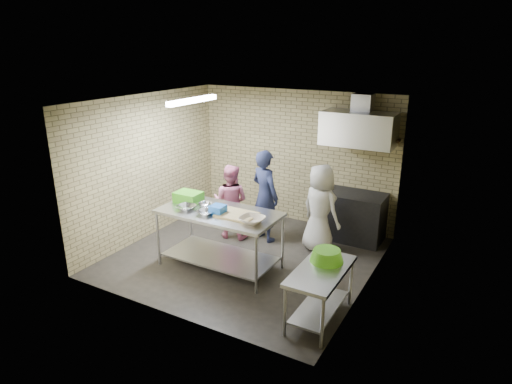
{
  "coord_description": "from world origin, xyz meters",
  "views": [
    {
      "loc": [
        3.56,
        -5.97,
        3.54
      ],
      "look_at": [
        0.1,
        0.2,
        1.15
      ],
      "focal_mm": 30.92,
      "sensor_mm": 36.0,
      "label": 1
    }
  ],
  "objects_px": {
    "side_counter": "(320,294)",
    "stove": "(351,216)",
    "green_basin": "(327,255)",
    "bottle_red": "(364,131)",
    "woman_white": "(320,209)",
    "green_crate": "(188,197)",
    "blue_tub": "(218,210)",
    "woman_pink": "(231,201)",
    "man_navy": "(265,196)",
    "prep_table": "(220,239)"
  },
  "relations": [
    {
      "from": "side_counter",
      "to": "stove",
      "type": "height_order",
      "value": "stove"
    },
    {
      "from": "green_basin",
      "to": "stove",
      "type": "bearing_deg",
      "value": 99.76
    },
    {
      "from": "bottle_red",
      "to": "woman_white",
      "type": "bearing_deg",
      "value": -110.38
    },
    {
      "from": "side_counter",
      "to": "green_basin",
      "type": "distance_m",
      "value": 0.52
    },
    {
      "from": "green_crate",
      "to": "woman_white",
      "type": "distance_m",
      "value": 2.29
    },
    {
      "from": "blue_tub",
      "to": "woman_pink",
      "type": "relative_size",
      "value": 0.15
    },
    {
      "from": "blue_tub",
      "to": "green_basin",
      "type": "xyz_separation_m",
      "value": [
        1.92,
        -0.24,
        -0.22
      ]
    },
    {
      "from": "man_navy",
      "to": "blue_tub",
      "type": "bearing_deg",
      "value": 107.85
    },
    {
      "from": "blue_tub",
      "to": "man_navy",
      "type": "xyz_separation_m",
      "value": [
        0.08,
        1.43,
        -0.19
      ]
    },
    {
      "from": "stove",
      "to": "bottle_red",
      "type": "distance_m",
      "value": 1.6
    },
    {
      "from": "bottle_red",
      "to": "woman_white",
      "type": "height_order",
      "value": "bottle_red"
    },
    {
      "from": "green_crate",
      "to": "man_navy",
      "type": "relative_size",
      "value": 0.25
    },
    {
      "from": "green_basin",
      "to": "woman_white",
      "type": "distance_m",
      "value": 1.87
    },
    {
      "from": "side_counter",
      "to": "bottle_red",
      "type": "relative_size",
      "value": 6.67
    },
    {
      "from": "blue_tub",
      "to": "bottle_red",
      "type": "bearing_deg",
      "value": 58.4
    },
    {
      "from": "side_counter",
      "to": "man_navy",
      "type": "height_order",
      "value": "man_navy"
    },
    {
      "from": "woman_pink",
      "to": "stove",
      "type": "bearing_deg",
      "value": -163.74
    },
    {
      "from": "side_counter",
      "to": "stove",
      "type": "distance_m",
      "value": 2.79
    },
    {
      "from": "side_counter",
      "to": "blue_tub",
      "type": "xyz_separation_m",
      "value": [
        -1.94,
        0.49,
        0.68
      ]
    },
    {
      "from": "green_basin",
      "to": "bottle_red",
      "type": "bearing_deg",
      "value": 97.9
    },
    {
      "from": "woman_pink",
      "to": "woman_white",
      "type": "xyz_separation_m",
      "value": [
        1.7,
        0.25,
        0.08
      ]
    },
    {
      "from": "stove",
      "to": "bottle_red",
      "type": "height_order",
      "value": "bottle_red"
    },
    {
      "from": "side_counter",
      "to": "bottle_red",
      "type": "bearing_deg",
      "value": 97.62
    },
    {
      "from": "blue_tub",
      "to": "green_basin",
      "type": "distance_m",
      "value": 1.94
    },
    {
      "from": "prep_table",
      "to": "bottle_red",
      "type": "xyz_separation_m",
      "value": [
        1.59,
        2.4,
        1.54
      ]
    },
    {
      "from": "prep_table",
      "to": "woman_white",
      "type": "bearing_deg",
      "value": 48.66
    },
    {
      "from": "bottle_red",
      "to": "woman_white",
      "type": "xyz_separation_m",
      "value": [
        -0.38,
        -1.03,
        -1.23
      ]
    },
    {
      "from": "man_navy",
      "to": "green_basin",
      "type": "bearing_deg",
      "value": 158.61
    },
    {
      "from": "bottle_red",
      "to": "woman_pink",
      "type": "bearing_deg",
      "value": -148.4
    },
    {
      "from": "green_basin",
      "to": "bottle_red",
      "type": "xyz_separation_m",
      "value": [
        -0.38,
        2.74,
        1.19
      ]
    },
    {
      "from": "blue_tub",
      "to": "bottle_red",
      "type": "distance_m",
      "value": 3.09
    },
    {
      "from": "prep_table",
      "to": "woman_white",
      "type": "height_order",
      "value": "woman_white"
    },
    {
      "from": "prep_table",
      "to": "green_basin",
      "type": "height_order",
      "value": "prep_table"
    },
    {
      "from": "prep_table",
      "to": "woman_pink",
      "type": "xyz_separation_m",
      "value": [
        -0.5,
        1.12,
        0.22
      ]
    },
    {
      "from": "man_navy",
      "to": "woman_white",
      "type": "xyz_separation_m",
      "value": [
        1.08,
        0.04,
        -0.07
      ]
    },
    {
      "from": "side_counter",
      "to": "woman_pink",
      "type": "distance_m",
      "value": 3.03
    },
    {
      "from": "prep_table",
      "to": "man_navy",
      "type": "bearing_deg",
      "value": 84.55
    },
    {
      "from": "stove",
      "to": "green_basin",
      "type": "bearing_deg",
      "value": -80.24
    },
    {
      "from": "blue_tub",
      "to": "man_navy",
      "type": "relative_size",
      "value": 0.13
    },
    {
      "from": "green_crate",
      "to": "green_basin",
      "type": "xyz_separation_m",
      "value": [
        2.67,
        -0.46,
        -0.23
      ]
    },
    {
      "from": "man_navy",
      "to": "side_counter",
      "type": "bearing_deg",
      "value": 154.94
    },
    {
      "from": "stove",
      "to": "green_crate",
      "type": "height_order",
      "value": "green_crate"
    },
    {
      "from": "blue_tub",
      "to": "green_basin",
      "type": "height_order",
      "value": "blue_tub"
    },
    {
      "from": "stove",
      "to": "prep_table",
      "type": "bearing_deg",
      "value": -125.46
    },
    {
      "from": "blue_tub",
      "to": "green_crate",
      "type": "bearing_deg",
      "value": 163.65
    },
    {
      "from": "stove",
      "to": "blue_tub",
      "type": "relative_size",
      "value": 5.5
    },
    {
      "from": "stove",
      "to": "woman_pink",
      "type": "xyz_separation_m",
      "value": [
        -2.03,
        -1.04,
        0.26
      ]
    },
    {
      "from": "bottle_red",
      "to": "man_navy",
      "type": "height_order",
      "value": "bottle_red"
    },
    {
      "from": "side_counter",
      "to": "woman_white",
      "type": "distance_m",
      "value": 2.15
    },
    {
      "from": "prep_table",
      "to": "side_counter",
      "type": "relative_size",
      "value": 1.64
    }
  ]
}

